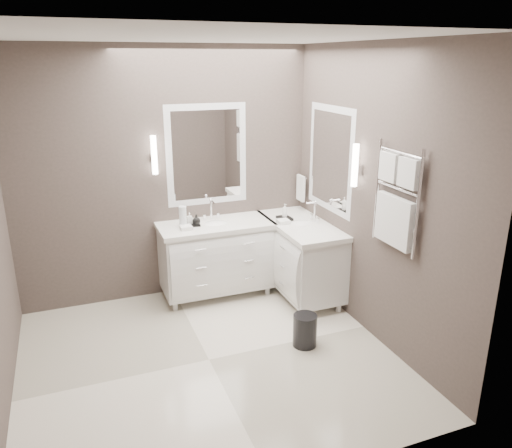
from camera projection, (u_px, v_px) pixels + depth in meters
name	position (u px, v px, depth m)	size (l,w,h in m)	color
floor	(209.00, 360.00, 4.44)	(3.20, 3.00, 0.01)	white
ceiling	(198.00, 35.00, 3.58)	(3.20, 3.00, 0.01)	white
wall_back	(166.00, 176.00, 5.34)	(3.20, 0.01, 2.70)	#493E3A
wall_front	(279.00, 293.00, 2.68)	(3.20, 0.01, 2.70)	#493E3A
wall_right	(374.00, 196.00, 4.56)	(0.01, 3.00, 2.70)	#493E3A
vanity_back	(216.00, 254.00, 5.52)	(1.24, 0.59, 0.97)	white
vanity_right	(300.00, 254.00, 5.53)	(0.59, 1.24, 0.97)	white
mirror_back	(207.00, 155.00, 5.42)	(0.90, 0.02, 1.10)	white
mirror_right	(330.00, 159.00, 5.20)	(0.02, 0.90, 1.10)	white
sconce_back	(154.00, 156.00, 5.15)	(0.06, 0.06, 0.40)	white
sconce_right	(355.00, 166.00, 4.65)	(0.06, 0.06, 0.40)	white
towel_bar_corner	(301.00, 188.00, 5.81)	(0.03, 0.22, 0.30)	white
towel_ladder	(396.00, 204.00, 4.17)	(0.06, 0.58, 0.90)	white
waste_bin	(305.00, 330.00, 4.62)	(0.22, 0.22, 0.31)	black
amenity_tray_back	(193.00, 225.00, 5.32)	(0.14, 0.11, 0.02)	black
amenity_tray_right	(285.00, 218.00, 5.53)	(0.13, 0.18, 0.03)	black
water_bottle	(183.00, 217.00, 5.25)	(0.08, 0.08, 0.23)	silver
soap_bottle_a	(190.00, 218.00, 5.31)	(0.05, 0.05, 0.12)	white
soap_bottle_b	(196.00, 219.00, 5.28)	(0.08, 0.08, 0.11)	black
soap_bottle_c	(285.00, 211.00, 5.50)	(0.06, 0.06, 0.15)	white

